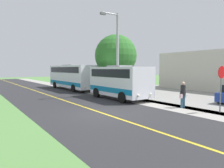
{
  "coord_description": "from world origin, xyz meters",
  "views": [
    {
      "loc": [
        6.68,
        10.91,
        2.73
      ],
      "look_at": [
        -3.5,
        -4.17,
        1.4
      ],
      "focal_mm": 34.12,
      "sensor_mm": 36.0,
      "label": 1
    }
  ],
  "objects": [
    {
      "name": "road_centre_line",
      "position": [
        0.0,
        0.0,
        0.01
      ],
      "size": [
        0.16,
        100.0,
        0.0
      ],
      "primitive_type": "cube",
      "color": "gold",
      "rests_on": "ground"
    },
    {
      "name": "pedestrian_with_bags",
      "position": [
        -5.59,
        1.53,
        0.99
      ],
      "size": [
        0.72,
        0.34,
        1.82
      ],
      "color": "#335972",
      "rests_on": "ground"
    },
    {
      "name": "ground_plane",
      "position": [
        0.0,
        0.0,
        0.0
      ],
      "size": [
        120.0,
        120.0,
        0.0
      ],
      "primitive_type": "plane",
      "color": "#548442"
    },
    {
      "name": "sidewalk",
      "position": [
        -5.2,
        0.0,
        0.0
      ],
      "size": [
        2.4,
        100.0,
        0.01
      ],
      "primitive_type": "cube",
      "color": "#9E9991",
      "rests_on": "ground"
    },
    {
      "name": "transit_bus_rear",
      "position": [
        -4.51,
        -15.02,
        1.77
      ],
      "size": [
        2.66,
        10.43,
        3.23
      ],
      "color": "white",
      "rests_on": "ground"
    },
    {
      "name": "stop_sign",
      "position": [
        -6.1,
        3.91,
        1.96
      ],
      "size": [
        0.76,
        0.07,
        2.88
      ],
      "color": "slate",
      "rests_on": "ground"
    },
    {
      "name": "tree_curbside",
      "position": [
        -7.4,
        -9.17,
        4.2
      ],
      "size": [
        4.8,
        4.8,
        6.61
      ],
      "color": "#4C3826",
      "rests_on": "ground"
    },
    {
      "name": "road_surface",
      "position": [
        0.0,
        0.0,
        0.0
      ],
      "size": [
        8.0,
        100.0,
        0.01
      ],
      "primitive_type": "cube",
      "color": "#28282B",
      "rests_on": "ground"
    },
    {
      "name": "shuttle_bus_front",
      "position": [
        -4.48,
        -4.46,
        1.64
      ],
      "size": [
        2.6,
        6.71,
        3.0
      ],
      "color": "white",
      "rests_on": "ground"
    },
    {
      "name": "street_light_pole",
      "position": [
        -4.87,
        -5.46,
        4.32
      ],
      "size": [
        1.97,
        0.24,
        7.83
      ],
      "color": "#9E9EA3",
      "rests_on": "ground"
    }
  ]
}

